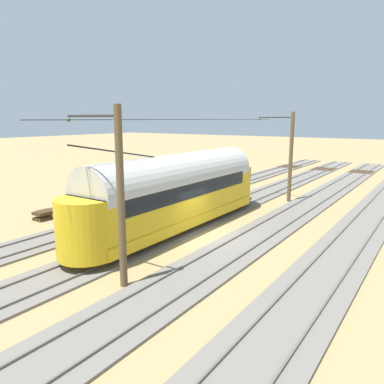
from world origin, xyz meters
The scene contains 10 objects.
ground_plane centered at (0.00, 0.00, 0.00)m, with size 220.00×220.00×0.00m, color #937F51.
track_streetcar_siding centered at (-6.52, -0.31, 0.05)m, with size 2.80×80.00×0.18m.
track_adjacent_siding centered at (-2.17, -0.31, 0.05)m, with size 2.80×80.00×0.18m.
track_third_siding centered at (2.17, -0.31, 0.05)m, with size 2.80×80.00×0.18m.
track_outer_siding centered at (6.52, -0.31, 0.05)m, with size 2.80×80.00×0.18m.
vintage_streetcar centered at (2.17, -0.34, 2.25)m, with size 2.65×15.50×5.07m.
catenary_pole_foreground centered at (-0.41, -11.03, 3.52)m, with size 2.88×0.28×6.73m.
catenary_pole_mid_near centered at (-0.41, 6.68, 3.52)m, with size 2.88×0.28×6.73m.
overhead_wire_run centered at (2.08, -2.82, 6.19)m, with size 2.68×21.70×0.18m.
spare_tie_stack centered at (10.36, 2.09, 0.27)m, with size 2.40×2.40×0.54m.
Camera 1 is at (-9.99, 16.01, 6.22)m, focal length 34.61 mm.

